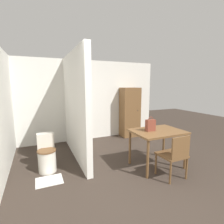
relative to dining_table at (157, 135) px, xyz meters
The scene contains 9 objects.
ground_plane 1.57m from the dining_table, 131.13° to the right, with size 16.00×16.00×0.00m, color #382D26.
wall_back 2.75m from the dining_table, 110.11° to the left, with size 4.94×0.12×2.50m.
partition_wall 2.02m from the dining_table, 139.18° to the left, with size 0.12×2.40×2.50m.
dining_table is the anchor object (origin of this frame).
wooden_chair 0.58m from the dining_table, 92.43° to the right, with size 0.47×0.47×0.85m.
toilet 2.34m from the dining_table, 161.03° to the left, with size 0.37×0.52×0.74m.
handbag 0.27m from the dining_table, 164.42° to the left, with size 0.20×0.10×0.30m.
wooden_cabinet 2.31m from the dining_table, 75.25° to the left, with size 0.61×0.47×1.65m.
bath_mat 2.31m from the dining_table, behind, with size 0.47×0.38×0.01m.
Camera 1 is at (-1.39, -1.83, 1.76)m, focal length 28.00 mm.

